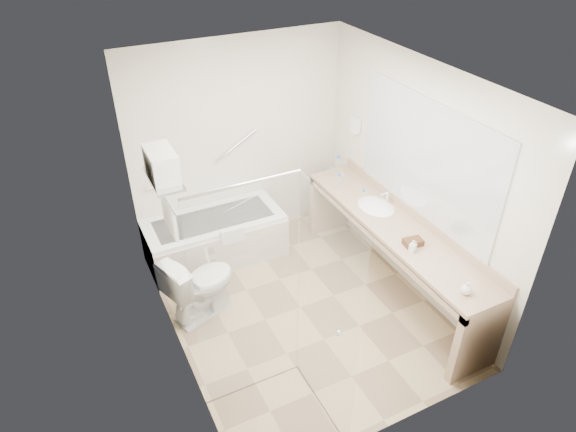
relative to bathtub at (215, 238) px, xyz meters
name	(u,v)px	position (x,y,z in m)	size (l,w,h in m)	color
floor	(300,307)	(0.50, -1.24, -0.28)	(3.20, 3.20, 0.00)	tan
ceiling	(305,79)	(0.50, -1.24, 2.22)	(2.60, 3.20, 0.10)	white
wall_back	(239,144)	(0.50, 0.36, 0.97)	(2.60, 0.10, 2.50)	beige
wall_front	(407,319)	(0.50, -2.84, 0.97)	(2.60, 0.10, 2.50)	beige
wall_left	(166,247)	(-0.80, -1.24, 0.97)	(0.10, 3.20, 2.50)	beige
wall_right	(413,179)	(1.80, -1.24, 0.97)	(0.10, 3.20, 2.50)	beige
bathtub	(215,238)	(0.00, 0.00, 0.00)	(1.60, 0.73, 0.59)	white
grab_bar_short	(163,185)	(-0.45, 0.32, 0.67)	(0.03, 0.03, 0.40)	silver
grab_bar_long	(236,146)	(0.45, 0.32, 0.97)	(0.03, 0.03, 0.60)	silver
shower_enclosure	(286,306)	(-0.13, -2.16, 0.79)	(0.96, 0.91, 2.11)	silver
towel_shelf	(163,173)	(-0.67, -0.89, 1.48)	(0.24, 0.55, 0.81)	silver
vanity_counter	(393,242)	(1.52, -1.39, 0.36)	(0.55, 2.70, 0.95)	tan
sink	(376,208)	(1.55, -0.99, 0.54)	(0.40, 0.52, 0.14)	white
faucet	(388,197)	(1.70, -0.99, 0.65)	(0.03, 0.03, 0.14)	silver
mirror	(426,160)	(1.79, -1.39, 1.27)	(0.02, 2.00, 1.20)	silver
hairdryer_unit	(355,126)	(1.75, -0.19, 1.17)	(0.08, 0.10, 0.18)	silver
toilet	(201,285)	(-0.45, -0.84, 0.10)	(0.43, 0.77, 0.75)	white
amenity_basket	(413,242)	(1.47, -1.74, 0.60)	(0.18, 0.12, 0.06)	#4F2F1C
soap_bottle_a	(412,249)	(1.40, -1.82, 0.60)	(0.06, 0.13, 0.06)	silver
soap_bottle_b	(467,289)	(1.44, -2.51, 0.62)	(0.10, 0.13, 0.10)	silver
water_bottle_left	(363,197)	(1.44, -0.89, 0.66)	(0.06, 0.06, 0.19)	silver
water_bottle_mid	(338,165)	(1.57, -0.14, 0.68)	(0.07, 0.07, 0.22)	silver
water_bottle_right	(339,182)	(1.38, -0.49, 0.67)	(0.06, 0.06, 0.20)	silver
drinking_glass_near	(332,171)	(1.49, -0.14, 0.62)	(0.06, 0.06, 0.08)	silver
drinking_glass_far	(342,176)	(1.53, -0.31, 0.61)	(0.06, 0.06, 0.08)	silver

